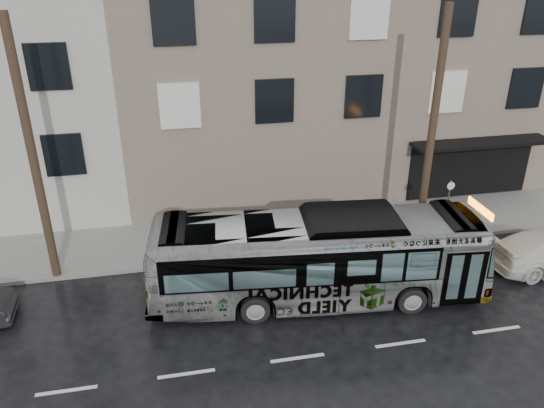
{
  "coord_description": "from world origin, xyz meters",
  "views": [
    {
      "loc": [
        -3.1,
        -14.07,
        10.68
      ],
      "look_at": [
        0.26,
        2.5,
        2.6
      ],
      "focal_mm": 35.0,
      "sensor_mm": 36.0,
      "label": 1
    }
  ],
  "objects_px": {
    "utility_pole_front": "(432,131)",
    "utility_pole_rear": "(33,157)",
    "bus": "(317,258)",
    "sign_post": "(447,208)"
  },
  "relations": [
    {
      "from": "sign_post",
      "to": "bus",
      "type": "distance_m",
      "value": 6.94
    },
    {
      "from": "utility_pole_front",
      "to": "utility_pole_rear",
      "type": "height_order",
      "value": "same"
    },
    {
      "from": "utility_pole_front",
      "to": "bus",
      "type": "height_order",
      "value": "utility_pole_front"
    },
    {
      "from": "utility_pole_front",
      "to": "sign_post",
      "type": "bearing_deg",
      "value": 0.0
    },
    {
      "from": "utility_pole_rear",
      "to": "bus",
      "type": "height_order",
      "value": "utility_pole_rear"
    },
    {
      "from": "sign_post",
      "to": "bus",
      "type": "xyz_separation_m",
      "value": [
        -6.26,
        -2.99,
        0.2
      ]
    },
    {
      "from": "utility_pole_front",
      "to": "sign_post",
      "type": "xyz_separation_m",
      "value": [
        1.1,
        0.0,
        -3.3
      ]
    },
    {
      "from": "utility_pole_front",
      "to": "utility_pole_rear",
      "type": "xyz_separation_m",
      "value": [
        -14.0,
        0.0,
        0.0
      ]
    },
    {
      "from": "utility_pole_front",
      "to": "bus",
      "type": "relative_size",
      "value": 0.81
    },
    {
      "from": "utility_pole_rear",
      "to": "bus",
      "type": "bearing_deg",
      "value": -18.69
    }
  ]
}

